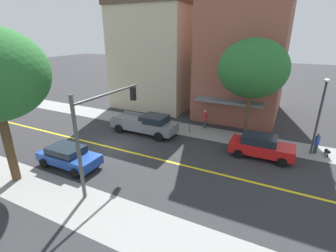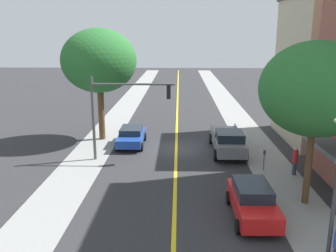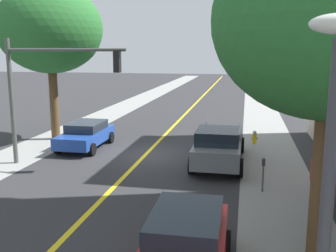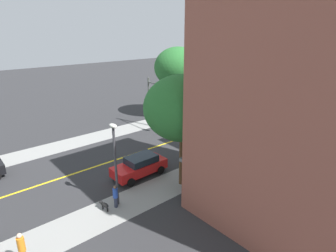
% 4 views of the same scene
% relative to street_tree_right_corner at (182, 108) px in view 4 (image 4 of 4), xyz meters
% --- Properties ---
extents(ground_plane, '(140.00, 140.00, 0.00)m').
position_rel_street_tree_right_corner_xyz_m(ground_plane, '(6.68, -9.08, -5.85)').
color(ground_plane, '#2D2D30').
extents(sidewalk_left, '(2.92, 126.00, 0.01)m').
position_rel_street_tree_right_corner_xyz_m(sidewalk_left, '(0.44, -9.08, -5.85)').
color(sidewalk_left, gray).
rests_on(sidewalk_left, ground).
extents(sidewalk_right, '(2.92, 126.00, 0.01)m').
position_rel_street_tree_right_corner_xyz_m(sidewalk_right, '(12.93, -9.08, -5.85)').
color(sidewalk_right, gray).
rests_on(sidewalk_right, ground).
extents(road_centerline_stripe, '(0.20, 126.00, 0.00)m').
position_rel_street_tree_right_corner_xyz_m(road_centerline_stripe, '(6.68, -9.08, -5.85)').
color(road_centerline_stripe, yellow).
rests_on(road_centerline_stripe, ground).
extents(corner_shop_building, '(11.16, 8.24, 14.53)m').
position_rel_street_tree_right_corner_xyz_m(corner_shop_building, '(-6.98, -1.98, 1.42)').
color(corner_shop_building, '#935142').
rests_on(corner_shop_building, ground).
extents(street_tree_right_corner, '(5.37, 5.37, 8.15)m').
position_rel_street_tree_right_corner_xyz_m(street_tree_right_corner, '(0.00, 0.00, 0.00)').
color(street_tree_right_corner, brown).
rests_on(street_tree_right_corner, ground).
extents(street_tree_left_far, '(5.93, 5.93, 8.93)m').
position_rel_street_tree_right_corner_xyz_m(street_tree_left_far, '(12.83, -11.40, 0.53)').
color(street_tree_left_far, brown).
rests_on(street_tree_left_far, ground).
extents(fire_hydrant, '(0.44, 0.24, 0.75)m').
position_rel_street_tree_right_corner_xyz_m(fire_hydrant, '(1.23, -12.47, -5.48)').
color(fire_hydrant, yellow).
rests_on(fire_hydrant, ground).
extents(parking_meter, '(0.12, 0.18, 1.29)m').
position_rel_street_tree_right_corner_xyz_m(parking_meter, '(1.07, -4.67, -5.00)').
color(parking_meter, '#4C4C51').
rests_on(parking_meter, ground).
extents(traffic_light_mast, '(5.59, 0.32, 5.74)m').
position_rel_street_tree_right_corner_xyz_m(traffic_light_mast, '(10.44, -6.34, -1.98)').
color(traffic_light_mast, '#474C47').
rests_on(traffic_light_mast, ground).
extents(street_lamp, '(0.70, 0.36, 5.60)m').
position_rel_street_tree_right_corner_xyz_m(street_lamp, '(0.80, 4.96, -2.32)').
color(street_lamp, '#38383D').
rests_on(street_lamp, ground).
extents(red_sedan_left_curb, '(2.05, 4.39, 1.61)m').
position_rel_street_tree_right_corner_xyz_m(red_sedan_left_curb, '(3.03, 1.61, -5.01)').
color(red_sedan_left_curb, red).
rests_on(red_sedan_left_curb, ground).
extents(blue_sedan_right_curb, '(2.09, 4.28, 1.39)m').
position_rel_street_tree_right_corner_xyz_m(blue_sedan_right_curb, '(10.19, -9.71, -5.11)').
color(blue_sedan_right_curb, '#1E429E').
rests_on(blue_sedan_right_curb, ground).
extents(grey_pickup_truck, '(2.28, 5.97, 1.80)m').
position_rel_street_tree_right_corner_xyz_m(grey_pickup_truck, '(2.93, -8.11, -4.94)').
color(grey_pickup_truck, slate).
rests_on(grey_pickup_truck, ground).
extents(pedestrian_blue_shirt, '(0.32, 0.32, 1.57)m').
position_rel_street_tree_right_corner_xyz_m(pedestrian_blue_shirt, '(0.60, 5.23, -5.02)').
color(pedestrian_blue_shirt, '#33384C').
rests_on(pedestrian_blue_shirt, ground).
extents(pedestrian_orange_shirt, '(0.35, 0.35, 1.85)m').
position_rel_street_tree_right_corner_xyz_m(pedestrian_orange_shirt, '(-0.60, 11.10, -4.86)').
color(pedestrian_orange_shirt, black).
rests_on(pedestrian_orange_shirt, ground).
extents(pedestrian_red_shirt, '(0.33, 0.33, 1.78)m').
position_rel_street_tree_right_corner_xyz_m(pedestrian_red_shirt, '(-0.61, -3.84, -4.90)').
color(pedestrian_red_shirt, '#33384C').
rests_on(pedestrian_red_shirt, ground).
extents(small_dog, '(0.79, 0.41, 0.59)m').
position_rel_street_tree_right_corner_xyz_m(small_dog, '(0.81, 5.96, -5.46)').
color(small_dog, black).
rests_on(small_dog, ground).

